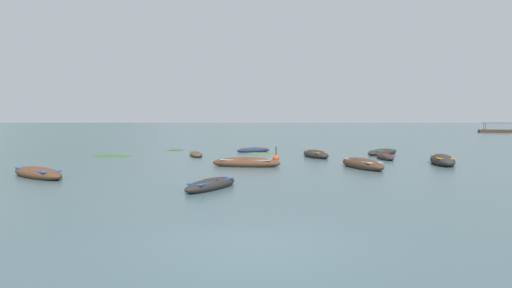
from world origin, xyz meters
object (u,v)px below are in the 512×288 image
object	(u,v)px
ferry_0	(503,131)
mooring_buoy	(276,158)
rowboat_4	(253,150)
rowboat_7	(383,152)
rowboat_3	(246,163)
rowboat_8	(211,185)
rowboat_6	(362,164)
rowboat_1	(316,154)
rowboat_2	(196,154)
rowboat_0	(442,160)
rowboat_9	(385,157)
rowboat_5	(38,173)

from	to	relation	value
ferry_0	mooring_buoy	size ratio (longest dim) A/B	10.33
rowboat_4	rowboat_7	distance (m)	10.59
rowboat_3	rowboat_8	bearing A→B (deg)	-94.24
rowboat_6	mooring_buoy	distance (m)	6.87
rowboat_1	rowboat_4	distance (m)	7.02
rowboat_1	rowboat_3	bearing A→B (deg)	-124.28
rowboat_2	ferry_0	size ratio (longest dim) A/B	0.32
rowboat_7	ferry_0	distance (m)	79.16
rowboat_0	rowboat_2	bearing A→B (deg)	163.36
rowboat_4	mooring_buoy	distance (m)	7.45
rowboat_2	rowboat_7	bearing A→B (deg)	9.43
rowboat_2	rowboat_8	distance (m)	15.58
rowboat_4	mooring_buoy	size ratio (longest dim) A/B	2.98
rowboat_2	ferry_0	world-z (taller)	ferry_0
rowboat_8	ferry_0	world-z (taller)	ferry_0
ferry_0	rowboat_9	bearing A→B (deg)	-121.56
rowboat_2	rowboat_8	xyz separation A→B (m)	(3.85, -15.10, 0.03)
rowboat_1	rowboat_3	size ratio (longest dim) A/B	0.95
rowboat_5	mooring_buoy	bearing A→B (deg)	41.70
rowboat_2	mooring_buoy	bearing A→B (deg)	-22.83
rowboat_3	mooring_buoy	bearing A→B (deg)	69.58
rowboat_8	rowboat_5	bearing A→B (deg)	162.19
rowboat_0	rowboat_8	world-z (taller)	rowboat_0
rowboat_9	rowboat_8	bearing A→B (deg)	-126.00
rowboat_2	rowboat_3	distance (m)	8.26
rowboat_2	rowboat_0	bearing A→B (deg)	-16.64
rowboat_7	rowboat_9	bearing A→B (deg)	-100.61
rowboat_4	rowboat_5	distance (m)	19.07
rowboat_1	ferry_0	world-z (taller)	ferry_0
rowboat_6	rowboat_8	xyz separation A→B (m)	(-7.15, -7.72, -0.06)
rowboat_4	rowboat_7	xyz separation A→B (m)	(10.36, -2.20, 0.03)
rowboat_7	rowboat_1	bearing A→B (deg)	-152.85
rowboat_9	ferry_0	size ratio (longest dim) A/B	0.28
rowboat_8	rowboat_3	bearing A→B (deg)	85.76
rowboat_1	rowboat_5	xyz separation A→B (m)	(-13.77, -11.91, -0.02)
rowboat_0	rowboat_6	distance (m)	5.84
rowboat_0	rowboat_2	xyz separation A→B (m)	(-16.27, 4.86, -0.10)
rowboat_1	ferry_0	size ratio (longest dim) A/B	0.37
rowboat_8	rowboat_9	distance (m)	16.58
rowboat_4	rowboat_6	size ratio (longest dim) A/B	0.74
rowboat_5	ferry_0	size ratio (longest dim) A/B	0.39
rowboat_5	rowboat_9	world-z (taller)	rowboat_5
rowboat_5	rowboat_8	world-z (taller)	rowboat_5
rowboat_9	mooring_buoy	distance (m)	7.56
rowboat_3	rowboat_6	size ratio (longest dim) A/B	0.98
rowboat_3	rowboat_7	distance (m)	13.62
rowboat_8	rowboat_4	bearing A→B (deg)	89.58
rowboat_4	ferry_0	size ratio (longest dim) A/B	0.29
rowboat_2	rowboat_6	bearing A→B (deg)	-33.86
rowboat_7	mooring_buoy	size ratio (longest dim) A/B	3.64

